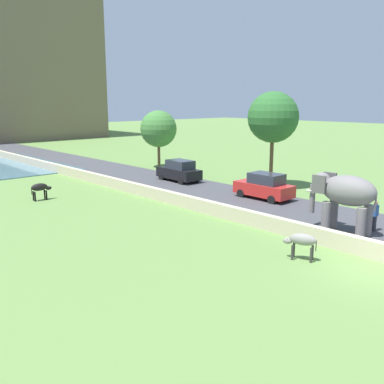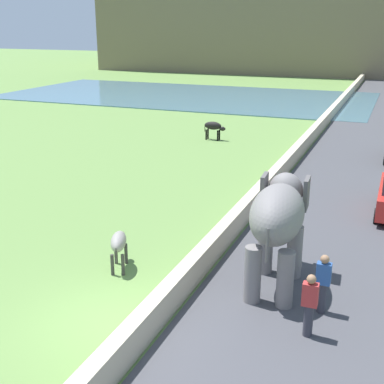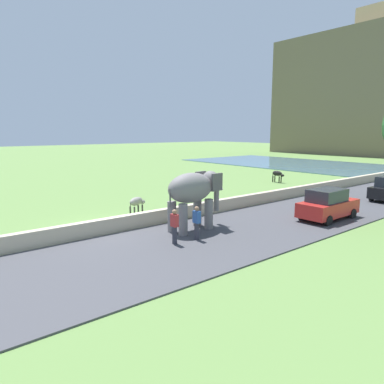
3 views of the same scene
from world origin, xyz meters
name	(u,v)px [view 1 (image 1 of 3)]	position (x,y,z in m)	size (l,w,h in m)	color
ground_plane	(375,270)	(0.00, 0.00, 0.00)	(220.00, 220.00, 0.00)	#608442
road_surface	(159,182)	(5.00, 20.00, 0.03)	(7.00, 120.00, 0.06)	#424247
barrier_wall	(134,188)	(1.20, 18.00, 0.39)	(0.40, 110.00, 0.79)	beige
elephant	(344,194)	(3.41, 3.27, 2.04)	(1.57, 3.51, 2.99)	slate
person_beside_elephant	(375,216)	(4.83, 2.27, 0.87)	(0.36, 0.22, 1.63)	#33333D
car_black	(179,171)	(6.57, 19.25, 0.90)	(1.92, 4.06, 1.80)	black
car_red	(264,186)	(6.57, 10.55, 0.90)	(1.81, 4.01, 1.80)	red
cow_black	(40,188)	(-4.57, 20.56, 0.84)	(1.39, 0.46, 1.15)	black
cow_grey	(302,241)	(-1.16, 2.63, 0.84)	(0.83, 1.41, 1.15)	gray
tree_near	(159,129)	(10.08, 26.33, 3.82)	(3.58, 3.58, 5.62)	brown
tree_mid	(273,117)	(10.24, 12.77, 5.30)	(3.80, 3.80, 7.22)	brown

